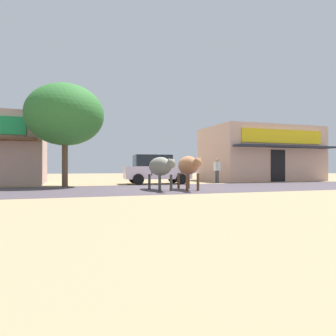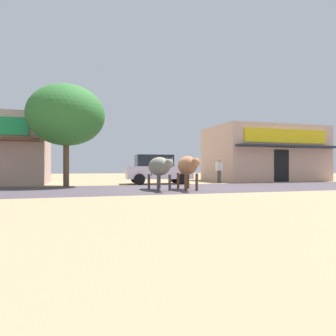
# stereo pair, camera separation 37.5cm
# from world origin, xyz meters

# --- Properties ---
(ground) EXTENTS (80.00, 80.00, 0.00)m
(ground) POSITION_xyz_m (0.00, 0.00, 0.00)
(ground) COLOR #9B835F
(asphalt_road) EXTENTS (72.00, 6.08, 0.00)m
(asphalt_road) POSITION_xyz_m (0.00, 0.00, 0.00)
(asphalt_road) COLOR #463E45
(asphalt_road) RESTS_ON ground
(storefront_right_club) EXTENTS (7.88, 5.92, 3.86)m
(storefront_right_club) POSITION_xyz_m (9.42, 6.61, 1.94)
(storefront_right_club) COLOR #D7AA95
(storefront_right_club) RESTS_ON ground
(roadside_tree) EXTENTS (3.71, 3.71, 4.96)m
(roadside_tree) POSITION_xyz_m (-4.36, 2.76, 3.47)
(roadside_tree) COLOR brown
(roadside_tree) RESTS_ON ground
(parked_hatchback_car) EXTENTS (3.81, 2.20, 1.64)m
(parked_hatchback_car) POSITION_xyz_m (0.54, 3.94, 0.84)
(parked_hatchback_car) COLOR silver
(parked_hatchback_car) RESTS_ON ground
(cow_near_brown) EXTENTS (0.73, 2.78, 1.36)m
(cow_near_brown) POSITION_xyz_m (-0.64, -0.77, 0.96)
(cow_near_brown) COLOR slate
(cow_near_brown) RESTS_ON ground
(cow_far_dark) EXTENTS (0.85, 2.63, 1.40)m
(cow_far_dark) POSITION_xyz_m (0.50, -1.05, 1.00)
(cow_far_dark) COLOR #9D6441
(cow_far_dark) RESTS_ON ground
(pedestrian_by_shop) EXTENTS (0.46, 0.61, 1.48)m
(pedestrian_by_shop) POSITION_xyz_m (4.43, 3.89, 0.86)
(pedestrian_by_shop) COLOR #3F3F47
(pedestrian_by_shop) RESTS_ON ground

